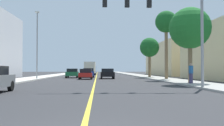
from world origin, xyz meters
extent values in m
plane|color=#2D2D30|center=(0.00, 42.00, 0.00)|extent=(192.00, 192.00, 0.00)
cube|color=beige|center=(-8.95, 42.00, 0.07)|extent=(3.48, 168.00, 0.15)
cube|color=#9E9B93|center=(8.95, 42.00, 0.07)|extent=(3.48, 168.00, 0.15)
cube|color=yellow|center=(0.00, 42.00, 0.00)|extent=(0.16, 144.00, 0.01)
cube|color=beige|center=(21.30, 51.96, 3.52)|extent=(15.81, 24.23, 7.05)
cylinder|color=gray|center=(7.61, 12.64, 3.55)|extent=(0.20, 0.20, 6.80)
cube|color=black|center=(3.87, 12.64, 6.06)|extent=(0.32, 0.24, 0.84)
cube|color=black|center=(2.32, 12.64, 6.06)|extent=(0.32, 0.24, 0.84)
cube|color=black|center=(0.78, 12.64, 6.06)|extent=(0.32, 0.24, 0.84)
cylinder|color=gray|center=(-7.71, 29.14, 4.46)|extent=(0.16, 0.16, 8.62)
cube|color=beige|center=(-7.71, 29.14, 8.92)|extent=(0.56, 0.28, 0.20)
cylinder|color=brown|center=(8.67, 17.86, 2.63)|extent=(0.39, 0.39, 4.95)
sphere|color=#1E6B28|center=(8.67, 17.86, 5.10)|extent=(3.77, 3.77, 3.77)
cone|color=#1E6B28|center=(9.79, 18.01, 4.90)|extent=(0.61, 1.64, 1.84)
cone|color=#1E6B28|center=(9.39, 18.73, 4.90)|extent=(1.42, 1.28, 1.92)
cone|color=#1E6B28|center=(8.05, 18.80, 4.90)|extent=(1.59, 1.32, 1.44)
cone|color=#1E6B28|center=(7.55, 17.70, 4.90)|extent=(0.65, 2.06, 1.59)
cone|color=#1E6B28|center=(8.11, 16.87, 4.90)|extent=(1.76, 1.29, 1.71)
cone|color=#1E6B28|center=(9.27, 16.90, 4.90)|extent=(1.62, 1.23, 1.98)
cylinder|color=brown|center=(8.90, 26.74, 3.75)|extent=(0.40, 0.40, 7.21)
sphere|color=#195B23|center=(8.90, 26.74, 7.36)|extent=(2.75, 2.75, 2.75)
cone|color=#195B23|center=(9.72, 26.82, 7.16)|extent=(0.54, 1.33, 1.11)
cone|color=#195B23|center=(9.11, 27.54, 7.16)|extent=(1.40, 0.73, 1.58)
cone|color=#195B23|center=(8.25, 27.26, 7.16)|extent=(1.19, 1.41, 1.40)
cone|color=#195B23|center=(8.18, 26.33, 7.16)|extent=(0.84, 1.08, 1.48)
cone|color=#195B23|center=(9.17, 25.96, 7.16)|extent=(1.43, 0.83, 1.53)
cylinder|color=brown|center=(8.58, 35.62, 2.52)|extent=(0.42, 0.42, 4.74)
sphere|color=#195B23|center=(8.58, 35.62, 4.89)|extent=(3.10, 3.10, 3.10)
cone|color=#195B23|center=(9.51, 35.70, 4.69)|extent=(0.52, 1.26, 1.38)
cone|color=#195B23|center=(8.49, 36.55, 4.69)|extent=(1.64, 0.59, 1.43)
cone|color=#195B23|center=(7.65, 35.69, 4.69)|extent=(0.51, 1.22, 1.43)
cone|color=#195B23|center=(8.57, 34.69, 4.69)|extent=(1.83, 0.47, 1.29)
cube|color=red|center=(-1.35, 30.20, 0.60)|extent=(1.79, 3.91, 0.55)
cube|color=black|center=(-1.35, 30.01, 1.14)|extent=(1.57, 1.83, 0.54)
cylinder|color=black|center=(-2.14, 31.59, 0.32)|extent=(0.22, 0.64, 0.64)
cylinder|color=black|center=(-0.58, 31.60, 0.32)|extent=(0.22, 0.64, 0.64)
cylinder|color=black|center=(-2.12, 28.80, 0.32)|extent=(0.22, 0.64, 0.64)
cylinder|color=black|center=(-0.56, 28.81, 0.32)|extent=(0.22, 0.64, 0.64)
cube|color=black|center=(1.66, 31.94, 0.65)|extent=(1.93, 4.01, 0.65)
cube|color=black|center=(1.66, 31.78, 1.21)|extent=(1.70, 2.05, 0.48)
cylinder|color=black|center=(0.80, 33.39, 0.32)|extent=(0.22, 0.64, 0.64)
cylinder|color=black|center=(2.53, 33.39, 0.32)|extent=(0.22, 0.64, 0.64)
cylinder|color=black|center=(0.80, 30.49, 0.32)|extent=(0.22, 0.64, 0.64)
cylinder|color=black|center=(2.52, 30.48, 0.32)|extent=(0.22, 0.64, 0.64)
cube|color=#196638|center=(-3.75, 36.00, 0.64)|extent=(1.95, 4.38, 0.63)
cube|color=black|center=(-3.75, 35.98, 1.21)|extent=(1.68, 2.29, 0.51)
cylinder|color=black|center=(-4.61, 37.60, 0.32)|extent=(0.23, 0.64, 0.64)
cylinder|color=black|center=(-2.97, 37.64, 0.32)|extent=(0.23, 0.64, 0.64)
cylinder|color=black|center=(-4.54, 34.36, 0.32)|extent=(0.23, 0.64, 0.64)
cylinder|color=black|center=(-2.89, 34.40, 0.32)|extent=(0.23, 0.64, 0.64)
cube|color=#1E389E|center=(-1.27, 37.77, 0.66)|extent=(1.94, 4.19, 0.69)
cube|color=black|center=(-1.27, 37.84, 1.27)|extent=(1.67, 1.85, 0.52)
cylinder|color=black|center=(-2.13, 39.28, 0.32)|extent=(0.23, 0.64, 0.64)
cylinder|color=black|center=(-0.48, 39.31, 0.32)|extent=(0.23, 0.64, 0.64)
cylinder|color=black|center=(-2.06, 36.22, 0.32)|extent=(0.23, 0.64, 0.64)
cylinder|color=black|center=(-0.41, 36.26, 0.32)|extent=(0.23, 0.64, 0.64)
cylinder|color=black|center=(-5.06, 11.34, 0.32)|extent=(0.22, 0.64, 0.64)
cube|color=#194799|center=(-1.41, 58.33, 1.25)|extent=(2.47, 2.20, 1.60)
cube|color=beige|center=(-1.54, 54.55, 1.75)|extent=(2.58, 5.53, 2.60)
cylinder|color=black|center=(-2.46, 58.37, 0.45)|extent=(0.31, 0.91, 0.90)
cylinder|color=black|center=(-0.36, 58.30, 0.45)|extent=(0.31, 0.91, 0.90)
cylinder|color=black|center=(-2.63, 53.22, 0.45)|extent=(0.31, 0.91, 0.90)
cylinder|color=black|center=(-0.54, 53.15, 0.45)|extent=(0.31, 0.91, 0.90)
cylinder|color=#3F3859|center=(8.27, 16.62, 0.57)|extent=(0.32, 0.32, 0.84)
cylinder|color=#26598C|center=(8.27, 16.62, 1.32)|extent=(0.38, 0.38, 0.67)
sphere|color=tan|center=(8.27, 16.62, 1.77)|extent=(0.23, 0.23, 0.23)
camera|label=1|loc=(0.33, -4.69, 1.35)|focal=40.72mm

